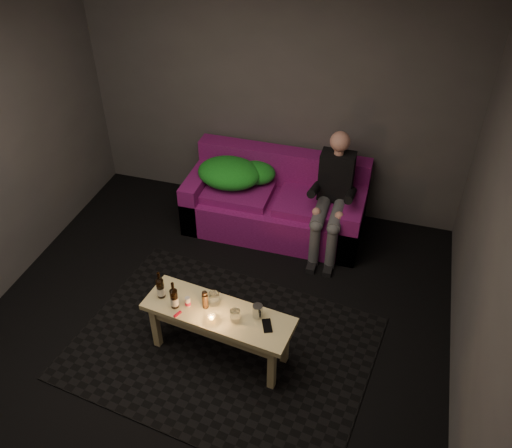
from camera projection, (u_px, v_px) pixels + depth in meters
The scene contains 17 objects.
floor at pixel (201, 349), 4.53m from camera, with size 4.50×4.50×0.00m, color black.
room at pixel (211, 152), 3.88m from camera, with size 4.50×4.50×4.50m.
rug at pixel (223, 347), 4.54m from camera, with size 2.41×1.75×0.01m, color black.
sofa at pixel (276, 204), 5.69m from camera, with size 1.82×0.82×0.78m.
green_blanket at pixel (234, 173), 5.60m from camera, with size 0.80×0.55×0.27m.
person at pixel (333, 193), 5.23m from camera, with size 0.33×0.76×1.22m.
coffee_table at pixel (218, 319), 4.26m from camera, with size 1.24×0.53×0.49m.
beer_bottle_a at pixel (160, 288), 4.28m from camera, with size 0.06×0.06×0.25m.
beer_bottle_b at pixel (174, 298), 4.19m from camera, with size 0.06×0.06×0.25m.
salt_shaker at pixel (188, 302), 4.23m from camera, with size 0.04×0.04×0.09m, color silver.
pepper_mill at pixel (205, 301), 4.21m from camera, with size 0.05×0.05×0.13m, color black.
tumbler_back at pixel (214, 299), 4.24m from camera, with size 0.09×0.09×0.10m, color white.
tealight at pixel (211, 319), 4.12m from camera, with size 0.06×0.06×0.05m.
tumbler_front at pixel (235, 316), 4.11m from camera, with size 0.08×0.08×0.10m, color white.
steel_cup at pixel (258, 311), 4.14m from camera, with size 0.08×0.08×0.11m, color #B2B4B9.
smartphone at pixel (267, 326), 4.09m from camera, with size 0.07×0.14×0.01m, color black.
red_lighter at pixel (178, 314), 4.18m from camera, with size 0.02×0.07×0.01m, color #B90B1E.
Camera 1 is at (1.27, -2.67, 3.62)m, focal length 38.00 mm.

